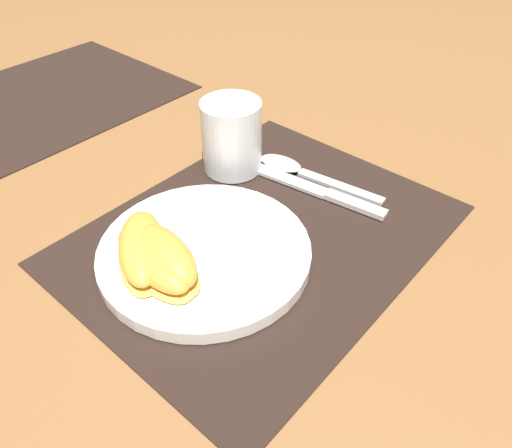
# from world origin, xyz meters

# --- Properties ---
(ground_plane) EXTENTS (3.00, 3.00, 0.00)m
(ground_plane) POSITION_xyz_m (0.00, 0.00, 0.00)
(ground_plane) COLOR olive
(placemat) EXTENTS (0.43, 0.34, 0.00)m
(placemat) POSITION_xyz_m (0.00, 0.00, 0.00)
(placemat) COLOR black
(placemat) RESTS_ON ground_plane
(placemat_far) EXTENTS (0.43, 0.34, 0.00)m
(placemat_far) POSITION_xyz_m (0.02, 0.51, 0.00)
(placemat_far) COLOR black
(placemat_far) RESTS_ON ground_plane
(plate) EXTENTS (0.23, 0.23, 0.02)m
(plate) POSITION_xyz_m (-0.07, 0.02, 0.01)
(plate) COLOR white
(plate) RESTS_ON placemat
(juice_glass) EXTENTS (0.08, 0.08, 0.10)m
(juice_glass) POSITION_xyz_m (0.08, 0.12, 0.05)
(juice_glass) COLOR silver
(juice_glass) RESTS_ON placemat
(knife) EXTENTS (0.04, 0.20, 0.01)m
(knife) POSITION_xyz_m (0.11, -0.00, 0.01)
(knife) COLOR silver
(knife) RESTS_ON placemat
(spoon) EXTENTS (0.05, 0.18, 0.01)m
(spoon) POSITION_xyz_m (0.12, 0.05, 0.01)
(spoon) COLOR silver
(spoon) RESTS_ON placemat
(fork) EXTENTS (0.17, 0.08, 0.00)m
(fork) POSITION_xyz_m (-0.06, 0.02, 0.02)
(fork) COLOR silver
(fork) RESTS_ON plate
(citrus_wedge_0) EXTENTS (0.11, 0.12, 0.03)m
(citrus_wedge_0) POSITION_xyz_m (-0.13, 0.05, 0.03)
(citrus_wedge_0) COLOR #F7C656
(citrus_wedge_0) RESTS_ON plate
(citrus_wedge_1) EXTENTS (0.07, 0.13, 0.04)m
(citrus_wedge_1) POSITION_xyz_m (-0.13, 0.03, 0.04)
(citrus_wedge_1) COLOR #F7C656
(citrus_wedge_1) RESTS_ON plate
(citrus_wedge_2) EXTENTS (0.07, 0.11, 0.04)m
(citrus_wedge_2) POSITION_xyz_m (-0.12, 0.02, 0.04)
(citrus_wedge_2) COLOR #F7C656
(citrus_wedge_2) RESTS_ON plate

